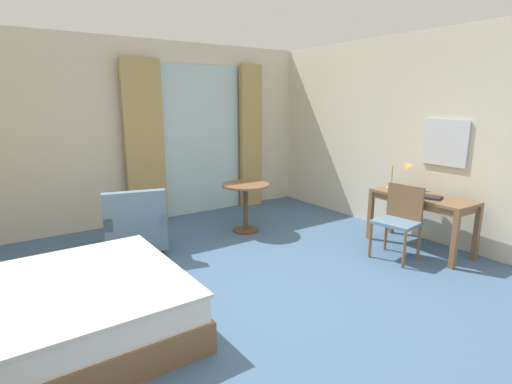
% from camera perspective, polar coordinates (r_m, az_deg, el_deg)
% --- Properties ---
extents(ground, '(6.52, 6.83, 0.10)m').
position_cam_1_polar(ground, '(4.06, -0.49, -15.49)').
color(ground, '#426084').
extents(wall_back, '(6.12, 0.12, 2.80)m').
position_cam_1_polar(wall_back, '(6.45, -16.52, 8.14)').
color(wall_back, beige).
rests_on(wall_back, ground).
extents(wall_right, '(0.12, 6.43, 2.80)m').
position_cam_1_polar(wall_right, '(5.82, 24.96, 7.00)').
color(wall_right, beige).
rests_on(wall_right, ground).
extents(balcony_glass_door, '(1.51, 0.02, 2.47)m').
position_cam_1_polar(balcony_glass_door, '(6.77, -8.18, 7.31)').
color(balcony_glass_door, silver).
rests_on(balcony_glass_door, ground).
extents(curtain_panel_left, '(0.60, 0.10, 2.51)m').
position_cam_1_polar(curtain_panel_left, '(6.30, -15.81, 6.72)').
color(curtain_panel_left, tan).
rests_on(curtain_panel_left, ground).
extents(curtain_panel_right, '(0.42, 0.10, 2.51)m').
position_cam_1_polar(curtain_panel_right, '(7.17, -0.75, 7.91)').
color(curtain_panel_right, tan).
rests_on(curtain_panel_right, ground).
extents(bed, '(2.16, 1.68, 1.06)m').
position_cam_1_polar(bed, '(3.57, -29.33, -15.81)').
color(bed, brown).
rests_on(bed, ground).
extents(writing_desk, '(0.55, 1.28, 0.72)m').
position_cam_1_polar(writing_desk, '(5.48, 22.83, -1.38)').
color(writing_desk, brown).
rests_on(writing_desk, ground).
extents(desk_chair, '(0.48, 0.53, 0.90)m').
position_cam_1_polar(desk_chair, '(5.11, 20.02, -3.36)').
color(desk_chair, slate).
rests_on(desk_chair, ground).
extents(desk_lamp, '(0.28, 0.30, 0.43)m').
position_cam_1_polar(desk_lamp, '(5.68, 20.52, 3.18)').
color(desk_lamp, tan).
rests_on(desk_lamp, writing_desk).
extents(closed_book, '(0.26, 0.29, 0.03)m').
position_cam_1_polar(closed_book, '(5.31, 23.90, -0.68)').
color(closed_book, '#232328').
rests_on(closed_book, writing_desk).
extents(armchair_by_window, '(0.87, 0.88, 0.85)m').
position_cam_1_polar(armchair_by_window, '(5.21, -17.07, -4.85)').
color(armchair_by_window, slate).
rests_on(armchair_by_window, ground).
extents(round_cafe_table, '(0.69, 0.69, 0.72)m').
position_cam_1_polar(round_cafe_table, '(5.77, -1.50, -0.62)').
color(round_cafe_table, brown).
rests_on(round_cafe_table, ground).
extents(wall_mirror, '(0.02, 0.60, 0.59)m').
position_cam_1_polar(wall_mirror, '(5.69, 25.66, 6.40)').
color(wall_mirror, silver).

